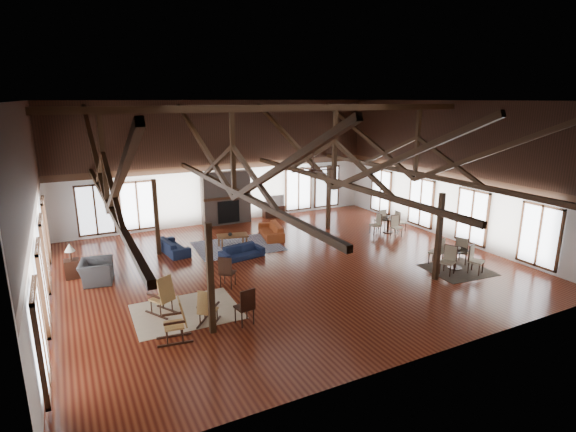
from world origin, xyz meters
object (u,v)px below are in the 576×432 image
coffee_table (233,236)px  tv_console (274,211)px  armchair (96,272)px  sofa_orange (271,231)px  sofa_navy_left (173,246)px  cafe_table_near (456,255)px  cafe_table_far (388,223)px  sofa_navy_front (242,252)px

coffee_table → tv_console: bearing=57.0°
armchair → tv_console: 10.48m
sofa_orange → tv_console: bearing=165.6°
sofa_navy_left → cafe_table_near: (8.84, -6.46, 0.23)m
sofa_navy_left → armchair: armchair is taller
cafe_table_near → tv_console: 10.20m
coffee_table → cafe_table_far: bearing=0.9°
coffee_table → tv_console: size_ratio=1.23×
coffee_table → tv_console: (3.64, 3.66, -0.15)m
coffee_table → armchair: (-5.47, -1.53, -0.06)m
sofa_navy_left → tv_console: (6.08, 3.36, 0.00)m
armchair → cafe_table_far: (12.63, 0.14, 0.09)m
sofa_navy_front → coffee_table: bearing=74.2°
sofa_navy_front → sofa_navy_left: bearing=131.7°
armchair → cafe_table_far: 12.63m
sofa_navy_front → tv_console: bearing=45.1°
sofa_navy_front → armchair: 5.28m
sofa_navy_left → armchair: size_ratio=1.65×
cafe_table_near → armchair: bearing=158.7°
sofa_orange → coffee_table: bearing=-65.1°
sofa_navy_left → tv_console: tv_console is taller
sofa_navy_left → cafe_table_far: cafe_table_far is taller
armchair → tv_console: (9.11, 5.19, -0.10)m
sofa_navy_front → armchair: armchair is taller
coffee_table → cafe_table_far: 7.29m
sofa_navy_left → sofa_navy_front: bearing=-137.6°
sofa_navy_front → sofa_orange: 2.96m
cafe_table_far → sofa_navy_front: bearing=-178.7°
armchair → cafe_table_far: bearing=-78.7°
sofa_orange → cafe_table_near: (4.41, -6.59, 0.21)m
cafe_table_far → sofa_orange: bearing=160.6°
cafe_table_near → tv_console: size_ratio=1.75×
sofa_navy_front → coffee_table: sofa_navy_front is taller
sofa_navy_left → tv_console: 6.94m
sofa_navy_left → cafe_table_near: 10.95m
coffee_table → sofa_navy_left: bearing=-175.2°
armchair → tv_console: size_ratio=1.03×
sofa_navy_front → sofa_navy_left: 2.91m
sofa_navy_left → coffee_table: (2.44, -0.30, 0.15)m
sofa_navy_front → cafe_table_far: 7.36m
sofa_navy_left → cafe_table_near: cafe_table_near is taller
armchair → tv_console: bearing=-49.7°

